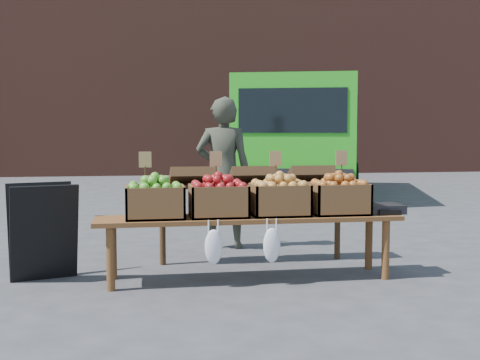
{
  "coord_description": "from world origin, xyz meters",
  "views": [
    {
      "loc": [
        -0.49,
        -5.18,
        1.32
      ],
      "look_at": [
        0.45,
        0.52,
        0.85
      ],
      "focal_mm": 45.0,
      "sensor_mm": 36.0,
      "label": 1
    }
  ],
  "objects": [
    {
      "name": "vendor",
      "position": [
        0.43,
        1.51,
        0.85
      ],
      "size": [
        0.7,
        0.55,
        1.7
      ],
      "primitive_type": "imported",
      "rotation": [
        0.0,
        0.0,
        2.9
      ],
      "color": "#35392C",
      "rests_on": "ground"
    },
    {
      "name": "delivery_van",
      "position": [
        2.79,
        7.07,
        1.16
      ],
      "size": [
        3.84,
        5.66,
        2.32
      ],
      "primitive_type": null,
      "rotation": [
        0.0,
        0.0,
        -0.31
      ],
      "color": "green",
      "rests_on": "ground"
    },
    {
      "name": "chalkboard_sign",
      "position": [
        -1.36,
        0.33,
        0.43
      ],
      "size": [
        0.64,
        0.47,
        0.87
      ],
      "primitive_type": null,
      "rotation": [
        0.0,
        0.0,
        0.29
      ],
      "color": "black",
      "rests_on": "ground"
    },
    {
      "name": "back_table",
      "position": [
        0.62,
        0.74,
        0.52
      ],
      "size": [
        2.1,
        0.44,
        1.04
      ],
      "primitive_type": null,
      "color": "#3B2715",
      "rests_on": "ground"
    },
    {
      "name": "crate_golden_apples",
      "position": [
        -0.37,
        0.02,
        0.71
      ],
      "size": [
        0.5,
        0.4,
        0.28
      ],
      "primitive_type": null,
      "color": "#3F7F27",
      "rests_on": "display_bench"
    },
    {
      "name": "crate_russet_pears",
      "position": [
        0.18,
        0.02,
        0.71
      ],
      "size": [
        0.5,
        0.4,
        0.28
      ],
      "primitive_type": null,
      "color": "maroon",
      "rests_on": "display_bench"
    },
    {
      "name": "crate_green_apples",
      "position": [
        1.28,
        0.02,
        0.71
      ],
      "size": [
        0.5,
        0.4,
        0.28
      ],
      "primitive_type": null,
      "color": "#A55228",
      "rests_on": "display_bench"
    },
    {
      "name": "display_bench",
      "position": [
        0.45,
        0.02,
        0.28
      ],
      "size": [
        2.7,
        0.56,
        0.57
      ],
      "primitive_type": null,
      "color": "brown",
      "rests_on": "ground"
    },
    {
      "name": "ground",
      "position": [
        0.0,
        0.0,
        0.0
      ],
      "size": [
        80.0,
        80.0,
        0.0
      ],
      "primitive_type": "plane",
      "color": "#414143"
    },
    {
      "name": "crate_red_apples",
      "position": [
        0.73,
        0.02,
        0.71
      ],
      "size": [
        0.5,
        0.4,
        0.28
      ],
      "primitive_type": null,
      "color": "gold",
      "rests_on": "display_bench"
    },
    {
      "name": "brick_building",
      "position": [
        0.0,
        15.0,
        5.0
      ],
      "size": [
        24.0,
        4.0,
        10.0
      ],
      "primitive_type": "cube",
      "color": "brown",
      "rests_on": "ground"
    },
    {
      "name": "weighing_scale",
      "position": [
        1.7,
        0.02,
        0.61
      ],
      "size": [
        0.34,
        0.3,
        0.08
      ],
      "primitive_type": "cube",
      "color": "black",
      "rests_on": "display_bench"
    }
  ]
}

